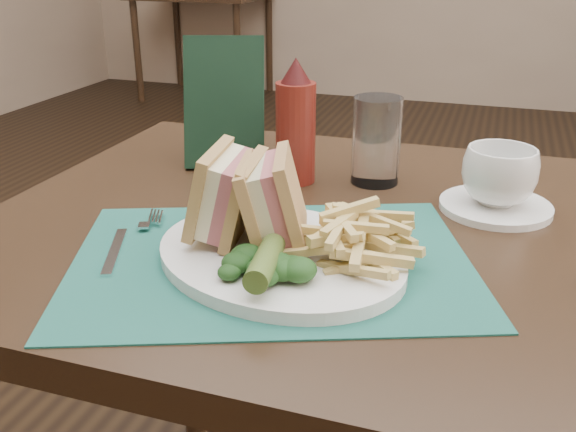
# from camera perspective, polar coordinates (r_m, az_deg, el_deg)

# --- Properties ---
(floor) EXTENTS (7.00, 7.00, 0.00)m
(floor) POSITION_cam_1_polar(r_m,az_deg,el_deg) (1.67, 7.60, -17.59)
(floor) COLOR black
(floor) RESTS_ON ground
(wall_back) EXTENTS (6.00, 0.00, 6.00)m
(wall_back) POSITION_cam_1_polar(r_m,az_deg,el_deg) (4.88, 15.80, 9.52)
(wall_back) COLOR tan
(wall_back) RESTS_ON ground
(table_bg_left) EXTENTS (0.90, 0.75, 0.75)m
(table_bg_left) POSITION_cam_1_polar(r_m,az_deg,el_deg) (4.96, -7.37, 14.81)
(table_bg_left) COLOR black
(table_bg_left) RESTS_ON ground
(placemat) EXTENTS (0.54, 0.46, 0.00)m
(placemat) POSITION_cam_1_polar(r_m,az_deg,el_deg) (0.74, -1.49, -3.97)
(placemat) COLOR #1B594D
(placemat) RESTS_ON table_main
(plate) EXTENTS (0.37, 0.33, 0.01)m
(plate) POSITION_cam_1_polar(r_m,az_deg,el_deg) (0.73, -0.75, -3.61)
(plate) COLOR white
(plate) RESTS_ON placemat
(sandwich_half_a) EXTENTS (0.09, 0.12, 0.11)m
(sandwich_half_a) POSITION_cam_1_polar(r_m,az_deg,el_deg) (0.75, -7.06, 2.14)
(sandwich_half_a) COLOR tan
(sandwich_half_a) RESTS_ON plate
(sandwich_half_b) EXTENTS (0.10, 0.12, 0.11)m
(sandwich_half_b) POSITION_cam_1_polar(r_m,az_deg,el_deg) (0.72, -3.03, 1.54)
(sandwich_half_b) COLOR tan
(sandwich_half_b) RESTS_ON plate
(kale_garnish) EXTENTS (0.11, 0.08, 0.03)m
(kale_garnish) POSITION_cam_1_polar(r_m,az_deg,el_deg) (0.66, -1.94, -4.43)
(kale_garnish) COLOR #143312
(kale_garnish) RESTS_ON plate
(pickle_spear) EXTENTS (0.04, 0.12, 0.03)m
(pickle_spear) POSITION_cam_1_polar(r_m,az_deg,el_deg) (0.66, -1.82, -3.62)
(pickle_spear) COLOR #445F24
(pickle_spear) RESTS_ON plate
(fries_pile) EXTENTS (0.18, 0.20, 0.06)m
(fries_pile) POSITION_cam_1_polar(r_m,az_deg,el_deg) (0.71, 5.61, -0.98)
(fries_pile) COLOR tan
(fries_pile) RESTS_ON plate
(fork) EXTENTS (0.10, 0.17, 0.01)m
(fork) POSITION_cam_1_polar(r_m,az_deg,el_deg) (0.80, -14.04, -1.87)
(fork) COLOR silver
(fork) RESTS_ON placemat
(saucer) EXTENTS (0.20, 0.20, 0.01)m
(saucer) POSITION_cam_1_polar(r_m,az_deg,el_deg) (0.92, 17.94, 0.81)
(saucer) COLOR white
(saucer) RESTS_ON table_main
(coffee_cup) EXTENTS (0.14, 0.14, 0.08)m
(coffee_cup) POSITION_cam_1_polar(r_m,az_deg,el_deg) (0.90, 18.28, 3.39)
(coffee_cup) COLOR white
(coffee_cup) RESTS_ON saucer
(drinking_glass) EXTENTS (0.09, 0.09, 0.13)m
(drinking_glass) POSITION_cam_1_polar(r_m,az_deg,el_deg) (0.97, 7.86, 6.64)
(drinking_glass) COLOR white
(drinking_glass) RESTS_ON table_main
(ketchup_bottle) EXTENTS (0.07, 0.07, 0.19)m
(ketchup_bottle) POSITION_cam_1_polar(r_m,az_deg,el_deg) (0.95, 0.68, 8.41)
(ketchup_bottle) COLOR #611710
(ketchup_bottle) RESTS_ON table_main
(check_presenter) EXTENTS (0.14, 0.11, 0.20)m
(check_presenter) POSITION_cam_1_polar(r_m,az_deg,el_deg) (1.04, -5.69, 9.97)
(check_presenter) COLOR black
(check_presenter) RESTS_ON table_main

